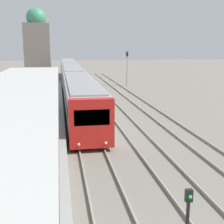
{
  "coord_description": "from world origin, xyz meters",
  "views": [
    {
      "loc": [
        -1.71,
        -5.73,
        6.03
      ],
      "look_at": [
        1.63,
        14.01,
        1.7
      ],
      "focal_mm": 50.0,
      "sensor_mm": 36.0,
      "label": 1
    }
  ],
  "objects_px": {
    "person_on_platform": "(41,131)",
    "signal_mast_far": "(127,64)",
    "signal_post_near": "(188,217)",
    "train_near": "(72,77)"
  },
  "relations": [
    {
      "from": "person_on_platform",
      "to": "signal_mast_far",
      "type": "distance_m",
      "value": 32.44
    },
    {
      "from": "signal_post_near",
      "to": "signal_mast_far",
      "type": "bearing_deg",
      "value": 80.2
    },
    {
      "from": "person_on_platform",
      "to": "signal_post_near",
      "type": "relative_size",
      "value": 0.78
    },
    {
      "from": "signal_mast_far",
      "to": "train_near",
      "type": "bearing_deg",
      "value": -157.68
    },
    {
      "from": "train_near",
      "to": "signal_post_near",
      "type": "distance_m",
      "value": 34.82
    },
    {
      "from": "train_near",
      "to": "signal_mast_far",
      "type": "height_order",
      "value": "signal_mast_far"
    },
    {
      "from": "train_near",
      "to": "signal_post_near",
      "type": "height_order",
      "value": "train_near"
    },
    {
      "from": "person_on_platform",
      "to": "signal_post_near",
      "type": "distance_m",
      "value": 8.89
    },
    {
      "from": "signal_mast_far",
      "to": "signal_post_near",
      "type": "bearing_deg",
      "value": -99.8
    },
    {
      "from": "train_near",
      "to": "signal_post_near",
      "type": "relative_size",
      "value": 23.73
    }
  ]
}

